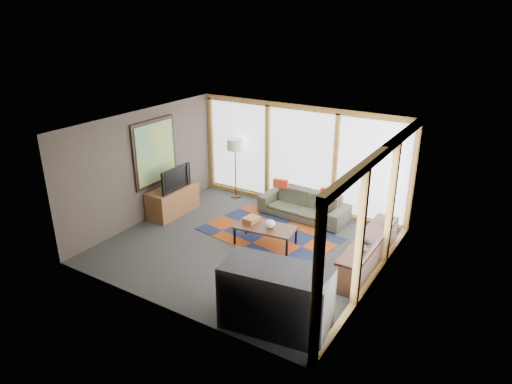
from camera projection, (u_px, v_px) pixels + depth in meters
The scene contains 17 objects.
ground at pixel (246, 246), 9.62m from camera, with size 5.50×5.50×0.00m, color #30302E.
room_envelope at pixel (281, 174), 9.25m from camera, with size 5.52×5.02×2.62m.
rug at pixel (269, 234), 10.14m from camera, with size 2.88×1.85×0.01m, color maroon.
sofa at pixel (304, 205), 10.86m from camera, with size 2.12×0.83×0.62m, color #333728.
pillow_left at pixel (281, 183), 11.06m from camera, with size 0.36×0.11×0.20m, color #B02C12.
pillow_right at pixel (329, 194), 10.44m from camera, with size 0.39×0.12×0.21m, color #B02C12.
floor_lamp at pixel (235, 168), 11.88m from camera, with size 0.40×0.40×1.58m, color #322417, non-canonical shape.
coffee_table at pixel (265, 236), 9.62m from camera, with size 1.26×0.63×0.42m, color #331F15, non-canonical shape.
book_stack at pixel (251, 219), 9.75m from camera, with size 0.26×0.32×0.11m, color #9B5329.
vase at pixel (270, 224), 9.46m from camera, with size 0.21×0.21×0.19m, color beige.
bookshelf at pixel (368, 252), 8.79m from camera, with size 0.44×2.42×0.61m, color #331F15, non-canonical shape.
bowl_a at pixel (361, 248), 8.20m from camera, with size 0.21×0.21×0.10m, color black.
bowl_b at pixel (368, 241), 8.48m from camera, with size 0.17×0.17×0.09m, color black.
shelf_picture at pixel (389, 216), 9.11m from camera, with size 0.04×0.31×0.41m, color black.
tv_console at pixel (173, 201), 11.06m from camera, with size 0.56×1.34×0.67m, color brown.
television at pixel (173, 178), 10.74m from camera, with size 0.98×0.13×0.56m, color black.
bar_counter at pixel (276, 298), 7.01m from camera, with size 1.68×0.78×1.06m, color black.
Camera 1 is at (4.65, -7.11, 4.66)m, focal length 32.00 mm.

